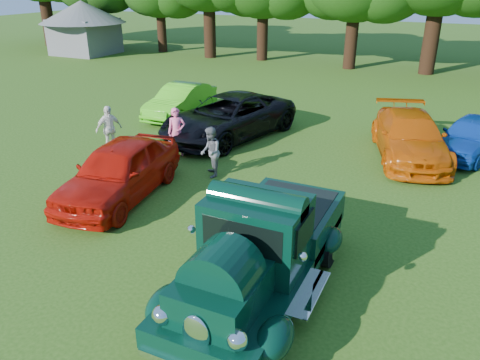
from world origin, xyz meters
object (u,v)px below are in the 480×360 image
at_px(back_car_blue, 471,136).
at_px(back_car_lime, 181,101).
at_px(hero_pickup, 261,251).
at_px(red_convertible, 119,171).
at_px(back_car_orange, 410,137).
at_px(back_car_black, 229,117).
at_px(spectator_white, 109,129).
at_px(spectator_pink, 177,132).
at_px(gazebo, 83,21).
at_px(spectator_grey, 211,152).

bearing_deg(back_car_blue, back_car_lime, -161.16).
xyz_separation_m(hero_pickup, red_convertible, (-5.10, 2.24, -0.12)).
height_order(hero_pickup, back_car_orange, hero_pickup).
bearing_deg(back_car_black, back_car_lime, 166.84).
bearing_deg(spectator_white, hero_pickup, -99.83).
distance_m(red_convertible, spectator_white, 3.82).
distance_m(back_car_blue, spectator_pink, 9.88).
distance_m(red_convertible, back_car_black, 5.93).
bearing_deg(hero_pickup, spectator_white, 146.95).
xyz_separation_m(spectator_pink, spectator_white, (-2.30, -0.66, -0.01)).
bearing_deg(spectator_white, gazebo, 66.92).
distance_m(red_convertible, gazebo, 27.05).
height_order(back_car_lime, gazebo, gazebo).
bearing_deg(spectator_pink, back_car_blue, -11.85).
relative_size(back_car_black, spectator_white, 3.51).
distance_m(spectator_white, gazebo, 23.23).
distance_m(back_car_lime, back_car_orange, 9.55).
bearing_deg(spectator_pink, back_car_orange, -13.44).
xyz_separation_m(back_car_lime, back_car_black, (3.11, -1.66, 0.11)).
height_order(hero_pickup, spectator_pink, hero_pickup).
bearing_deg(back_car_orange, spectator_grey, -158.10).
height_order(back_car_lime, spectator_grey, spectator_grey).
distance_m(hero_pickup, gazebo, 32.25).
distance_m(back_car_orange, gazebo, 28.58).
distance_m(back_car_black, spectator_grey, 3.75).
height_order(back_car_orange, spectator_white, spectator_white).
xyz_separation_m(hero_pickup, spectator_white, (-7.72, 5.02, -0.09)).
xyz_separation_m(back_car_blue, spectator_grey, (-7.07, -5.30, 0.10)).
bearing_deg(gazebo, spectator_white, -46.31).
bearing_deg(back_car_lime, hero_pickup, -52.40).
xyz_separation_m(hero_pickup, back_car_lime, (-7.83, 9.82, -0.22)).
bearing_deg(spectator_white, spectator_grey, -72.70).
height_order(back_car_orange, spectator_pink, spectator_pink).
height_order(red_convertible, gazebo, gazebo).
relative_size(back_car_orange, spectator_grey, 3.27).
bearing_deg(back_car_orange, back_car_lime, 156.90).
bearing_deg(spectator_pink, back_car_lime, 83.13).
distance_m(back_car_blue, gazebo, 29.78).
relative_size(back_car_orange, spectator_pink, 3.05).
xyz_separation_m(red_convertible, spectator_white, (-2.62, 2.78, 0.03)).
relative_size(spectator_pink, spectator_grey, 1.07).
xyz_separation_m(red_convertible, back_car_lime, (-2.73, 7.58, -0.10)).
xyz_separation_m(spectator_pink, spectator_grey, (1.86, -1.09, -0.06)).
height_order(back_car_orange, gazebo, gazebo).
bearing_deg(spectator_pink, gazebo, 101.62).
xyz_separation_m(hero_pickup, spectator_grey, (-3.55, 4.59, -0.13)).
xyz_separation_m(back_car_lime, spectator_grey, (4.27, -5.23, 0.09)).
relative_size(back_car_black, back_car_orange, 1.13).
bearing_deg(hero_pickup, spectator_pink, 133.64).
distance_m(red_convertible, spectator_grey, 2.81).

